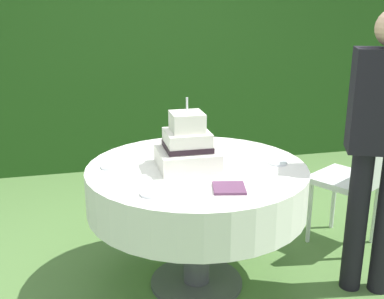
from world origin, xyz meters
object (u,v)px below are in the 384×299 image
object	(u,v)px
serving_plate_near	(278,163)
cake_table	(197,188)
wedding_cake	(187,147)
serving_plate_far	(110,167)
serving_plate_left	(151,194)
standing_person	(382,137)
garden_chair	(358,173)
napkin_stack	(229,188)

from	to	relation	value
serving_plate_near	cake_table	bearing A→B (deg)	171.79
wedding_cake	serving_plate_far	world-z (taller)	wedding_cake
serving_plate_far	serving_plate_left	bearing A→B (deg)	-70.08
serving_plate_near	standing_person	size ratio (longest dim) A/B	0.07
garden_chair	serving_plate_far	bearing A→B (deg)	-176.53
serving_plate_near	serving_plate_far	size ratio (longest dim) A/B	0.96
cake_table	serving_plate_near	bearing A→B (deg)	-8.21
cake_table	standing_person	distance (m)	1.04
serving_plate_left	garden_chair	size ratio (longest dim) A/B	0.12
wedding_cake	serving_plate_left	distance (m)	0.45
garden_chair	serving_plate_left	bearing A→B (deg)	-160.03
napkin_stack	garden_chair	distance (m)	1.23
wedding_cake	serving_plate_near	xyz separation A→B (m)	(0.51, -0.07, -0.11)
cake_table	napkin_stack	xyz separation A→B (m)	(0.07, -0.37, 0.14)
serving_plate_left	napkin_stack	distance (m)	0.38
serving_plate_left	garden_chair	xyz separation A→B (m)	(1.46, 0.53, -0.21)
serving_plate_near	napkin_stack	world-z (taller)	napkin_stack
standing_person	garden_chair	bearing A→B (deg)	67.23
wedding_cake	napkin_stack	distance (m)	0.41
serving_plate_left	standing_person	world-z (taller)	standing_person
serving_plate_near	napkin_stack	bearing A→B (deg)	-142.24
garden_chair	standing_person	size ratio (longest dim) A/B	0.56
serving_plate_near	wedding_cake	bearing A→B (deg)	172.03
serving_plate_left	standing_person	size ratio (longest dim) A/B	0.07
wedding_cake	serving_plate_near	world-z (taller)	wedding_cake
wedding_cake	serving_plate_left	size ratio (longest dim) A/B	3.76
serving_plate_left	cake_table	bearing A→B (deg)	47.59
cake_table	serving_plate_near	size ratio (longest dim) A/B	11.63
cake_table	serving_plate_left	distance (m)	0.48
cake_table	serving_plate_near	world-z (taller)	serving_plate_near
serving_plate_near	standing_person	xyz separation A→B (m)	(0.49, -0.22, 0.18)
cake_table	standing_person	xyz separation A→B (m)	(0.95, -0.28, 0.31)
serving_plate_near	napkin_stack	size ratio (longest dim) A/B	0.68
wedding_cake	napkin_stack	world-z (taller)	wedding_cake
wedding_cake	serving_plate_near	distance (m)	0.53
wedding_cake	cake_table	bearing A→B (deg)	-5.89
napkin_stack	standing_person	bearing A→B (deg)	5.35
standing_person	serving_plate_near	bearing A→B (deg)	156.34
serving_plate_far	standing_person	bearing A→B (deg)	-14.71
wedding_cake	serving_plate_near	bearing A→B (deg)	-7.97
serving_plate_near	garden_chair	bearing A→B (deg)	20.18
wedding_cake	serving_plate_left	world-z (taller)	wedding_cake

